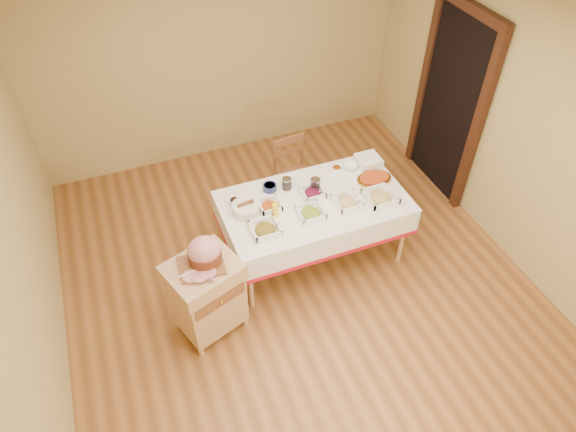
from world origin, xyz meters
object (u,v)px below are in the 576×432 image
at_px(dining_chair, 294,175).
at_px(mustard_bottle, 275,209).
at_px(brass_platter, 374,179).
at_px(bread_basket, 246,208).
at_px(plate_stack, 368,161).
at_px(butcher_cart, 206,294).
at_px(preserve_jar_right, 315,185).
at_px(preserve_jar_left, 287,184).
at_px(ham_on_board, 204,254).
at_px(dining_table, 314,213).

height_order(dining_chair, mustard_bottle, mustard_bottle).
relative_size(dining_chair, brass_platter, 2.43).
distance_m(dining_chair, bread_basket, 1.10).
bearing_deg(plate_stack, dining_chair, 143.89).
height_order(dining_chair, plate_stack, dining_chair).
height_order(butcher_cart, dining_chair, dining_chair).
distance_m(preserve_jar_right, mustard_bottle, 0.55).
height_order(preserve_jar_left, brass_platter, preserve_jar_left).
relative_size(butcher_cart, dining_chair, 0.95).
distance_m(butcher_cart, mustard_bottle, 1.00).
bearing_deg(brass_platter, bread_basket, 178.87).
height_order(preserve_jar_left, preserve_jar_right, preserve_jar_right).
bearing_deg(dining_chair, brass_platter, -51.10).
relative_size(preserve_jar_left, bread_basket, 0.47).
bearing_deg(brass_platter, plate_stack, 75.75).
relative_size(preserve_jar_right, bread_basket, 0.49).
bearing_deg(butcher_cart, bread_basket, 45.36).
relative_size(dining_chair, preserve_jar_right, 6.84).
distance_m(ham_on_board, plate_stack, 2.12).
bearing_deg(brass_platter, ham_on_board, -164.46).
bearing_deg(dining_chair, preserve_jar_right, -92.80).
distance_m(dining_chair, plate_stack, 0.88).
bearing_deg(bread_basket, butcher_cart, -134.64).
height_order(preserve_jar_right, mustard_bottle, mustard_bottle).
bearing_deg(bread_basket, preserve_jar_left, 20.72).
bearing_deg(mustard_bottle, butcher_cart, -151.96).
height_order(ham_on_board, mustard_bottle, ham_on_board).
bearing_deg(preserve_jar_left, mustard_bottle, -126.29).
xyz_separation_m(dining_table, brass_platter, (0.69, 0.06, 0.18)).
distance_m(dining_table, butcher_cart, 1.35).
xyz_separation_m(ham_on_board, bread_basket, (0.54, 0.56, -0.15)).
relative_size(preserve_jar_left, plate_stack, 0.53).
distance_m(ham_on_board, preserve_jar_right, 1.44).
xyz_separation_m(dining_table, preserve_jar_left, (-0.18, 0.27, 0.22)).
bearing_deg(preserve_jar_right, butcher_cart, -153.75).
distance_m(preserve_jar_right, bread_basket, 0.75).
xyz_separation_m(dining_table, ham_on_board, (-1.21, -0.47, 0.36)).
relative_size(butcher_cart, preserve_jar_right, 6.50).
distance_m(dining_table, bread_basket, 0.71).
bearing_deg(mustard_bottle, dining_table, 8.14).
bearing_deg(dining_table, preserve_jar_right, 63.73).
xyz_separation_m(preserve_jar_left, mustard_bottle, (-0.25, -0.33, 0.03)).
height_order(dining_table, brass_platter, brass_platter).
bearing_deg(dining_table, preserve_jar_left, 123.63).
xyz_separation_m(preserve_jar_left, bread_basket, (-0.49, -0.18, -0.01)).
relative_size(preserve_jar_right, plate_stack, 0.55).
bearing_deg(dining_chair, butcher_cart, -136.51).
xyz_separation_m(ham_on_board, plate_stack, (1.97, 0.78, -0.15)).
height_order(bread_basket, brass_platter, bread_basket).
bearing_deg(brass_platter, preserve_jar_left, 166.40).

